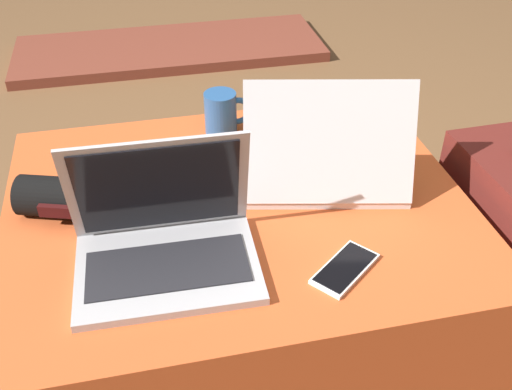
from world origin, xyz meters
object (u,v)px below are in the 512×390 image
laptop_far (324,162)px  coffee_mug (222,113)px  backpack (505,243)px  wrist_brace (64,197)px  laptop_near (165,240)px  cell_phone (345,269)px

laptop_far → coffee_mug: 0.31m
backpack → coffee_mug: size_ratio=4.32×
coffee_mug → backpack: bearing=-30.4°
backpack → laptop_far: bearing=76.0°
wrist_brace → laptop_near: bearing=-44.9°
laptop_far → wrist_brace: size_ratio=1.97×
wrist_brace → laptop_far: bearing=-0.6°
laptop_near → wrist_brace: bearing=136.6°
coffee_mug → cell_phone: bearing=-76.3°
laptop_far → coffee_mug: bearing=-44.0°
laptop_near → cell_phone: (0.31, -0.09, -0.05)m
laptop_far → wrist_brace: bearing=11.6°
laptop_near → laptop_far: (0.35, 0.18, 0.00)m
wrist_brace → coffee_mug: size_ratio=1.67×
laptop_near → laptop_far: size_ratio=0.86×
laptop_far → backpack: (0.43, -0.09, -0.23)m
laptop_far → wrist_brace: 0.54m
coffee_mug → laptop_far: bearing=-56.1°
laptop_far → coffee_mug: laptop_far is taller
cell_phone → backpack: backpack is taller
cell_phone → wrist_brace: wrist_brace is taller
laptop_far → coffee_mug: (-0.17, 0.26, 0.00)m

